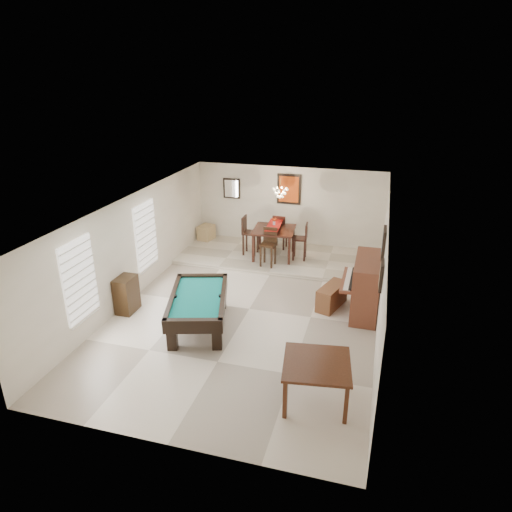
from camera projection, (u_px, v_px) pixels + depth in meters
The scene contains 26 objects.
ground_plane at pixel (249, 309), 11.06m from camera, with size 6.00×9.00×0.02m, color beige.
wall_back at pixel (289, 207), 14.58m from camera, with size 6.00×0.04×2.60m, color silver.
wall_front at pixel (161, 376), 6.55m from camera, with size 6.00×0.04×2.60m, color silver.
wall_left at pixel (133, 247), 11.31m from camera, with size 0.04×9.00×2.60m, color silver.
wall_right at pixel (382, 274), 9.82m from camera, with size 0.04×9.00×2.60m, color silver.
ceiling at pixel (249, 205), 10.07m from camera, with size 6.00×9.00×0.04m, color white.
dining_step at pixel (279, 257), 13.93m from camera, with size 6.00×2.50×0.12m, color beige.
window_left_front at pixel (79, 280), 9.31m from camera, with size 0.06×1.00×1.70m, color white.
window_left_rear at pixel (146, 235), 11.80m from camera, with size 0.06×1.00×1.70m, color white.
pool_table at pixel (199, 312), 10.18m from camera, with size 1.21×2.23×0.74m, color black, non-canonical shape.
square_table at pixel (316, 382), 7.85m from camera, with size 1.13×1.13×0.78m, color #361A0D, non-canonical shape.
upright_piano at pixel (359, 285), 10.71m from camera, with size 0.91×1.63×1.36m, color brown, non-canonical shape.
piano_bench at pixel (332, 296), 11.08m from camera, with size 0.39×1.00×0.56m, color brown.
apothecary_chest at pixel (127, 294), 10.81m from camera, with size 0.39×0.59×0.88m, color black.
dining_table at pixel (274, 241), 13.66m from camera, with size 1.21×1.21×1.00m, color black, non-canonical shape.
flower_vase at pixel (274, 221), 13.43m from camera, with size 0.14×0.14×0.23m, color #9F2B0D, non-canonical shape.
dining_chair_south at pixel (268, 248), 13.02m from camera, with size 0.41×0.41×1.10m, color black, non-canonical shape.
dining_chair_north at pixel (280, 231), 14.33m from camera, with size 0.41×0.41×1.10m, color black, non-canonical shape.
dining_chair_west at pixel (250, 236), 13.83m from camera, with size 0.44×0.44×1.18m, color black, non-canonical shape.
dining_chair_east at pixel (300, 241), 13.47m from camera, with size 0.41×0.41×1.11m, color black, non-canonical shape.
corner_bench at pixel (206, 232), 15.18m from camera, with size 0.42×0.53×0.47m, color tan.
chandelier at pixel (280, 189), 13.08m from camera, with size 0.44×0.44×0.60m, color #FFE5B2, non-canonical shape.
back_painting at pixel (289, 189), 14.32m from camera, with size 0.75×0.06×0.95m, color #D84C14.
back_mirror at pixel (232, 188), 14.83m from camera, with size 0.55×0.06×0.65m, color white.
right_picture_upper at pixel (384, 243), 9.87m from camera, with size 0.06×0.55×0.65m, color slate.
right_picture_lower at pixel (381, 275), 8.79m from camera, with size 0.06×0.45×0.55m, color gray.
Camera 1 is at (2.78, -9.35, 5.38)m, focal length 32.00 mm.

